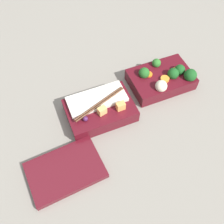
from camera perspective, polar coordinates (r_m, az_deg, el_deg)
name	(u,v)px	position (r m, az deg, el deg)	size (l,w,h in m)	color
ground_plane	(134,96)	(0.91, 4.83, 3.42)	(3.00, 3.00, 0.00)	gray
bento_tray_vegetable	(162,78)	(0.94, 10.90, 7.18)	(0.21, 0.14, 0.08)	#510F19
bento_tray_rice	(100,109)	(0.85, -2.66, 0.66)	(0.21, 0.14, 0.07)	#510F19
bento_lid	(65,170)	(0.78, -10.10, -12.39)	(0.21, 0.14, 0.02)	#510F19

